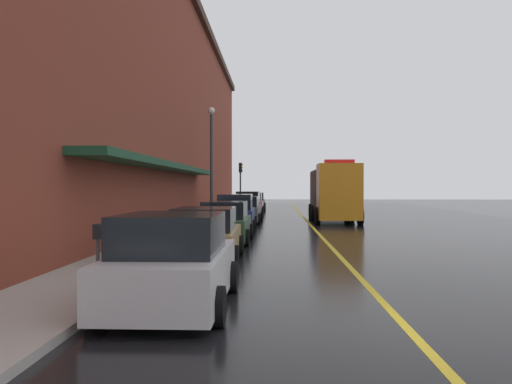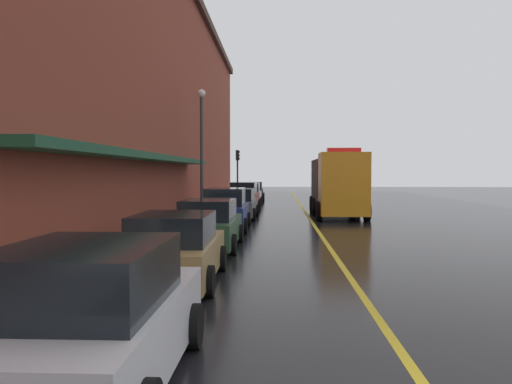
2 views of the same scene
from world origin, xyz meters
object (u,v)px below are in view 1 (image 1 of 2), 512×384
(parked_car_5, at_px, (249,205))
(parked_car_6, at_px, (251,204))
(parked_car_7, at_px, (255,202))
(utility_truck, at_px, (333,193))
(parked_car_0, at_px, (173,263))
(parking_meter_1, at_px, (218,206))
(parked_car_4, at_px, (244,210))
(parked_car_1, at_px, (206,236))
(parking_meter_0, at_px, (98,246))
(parked_car_2, at_px, (225,223))
(traffic_light_near, at_px, (240,176))
(parked_car_3, at_px, (236,214))
(street_lamp_left, at_px, (211,151))

(parked_car_5, bearing_deg, parked_car_6, 2.47)
(parked_car_7, distance_m, utility_truck, 16.42)
(parked_car_0, bearing_deg, parking_meter_1, 4.15)
(parked_car_4, xyz_separation_m, parking_meter_1, (-1.46, -1.10, 0.30))
(parked_car_1, xyz_separation_m, parking_meter_0, (-1.32, -5.27, 0.31))
(utility_truck, bearing_deg, parked_car_4, -73.63)
(parking_meter_0, bearing_deg, utility_truck, 73.04)
(parked_car_2, relative_size, parked_car_7, 0.94)
(parking_meter_1, distance_m, traffic_light_near, 18.90)
(parked_car_0, xyz_separation_m, parked_car_2, (-0.09, 10.79, -0.04))
(parked_car_3, height_order, parked_car_6, parked_car_3)
(parking_meter_1, bearing_deg, utility_truck, 21.01)
(parked_car_2, xyz_separation_m, parked_car_7, (0.03, 27.95, 0.01))
(parked_car_3, xyz_separation_m, street_lamp_left, (-1.99, 6.27, 3.56))
(parking_meter_1, bearing_deg, parking_meter_0, -90.00)
(parked_car_7, bearing_deg, parked_car_4, 179.13)
(parked_car_1, distance_m, street_lamp_left, 17.32)
(parked_car_6, height_order, parking_meter_0, parked_car_6)
(parked_car_7, xyz_separation_m, street_lamp_left, (-2.03, -16.33, 3.63))
(parked_car_4, bearing_deg, utility_truck, -72.77)
(parked_car_0, height_order, traffic_light_near, traffic_light_near)
(parked_car_1, height_order, parked_car_3, parked_car_3)
(street_lamp_left, bearing_deg, parked_car_3, -72.41)
(parked_car_2, relative_size, traffic_light_near, 1.03)
(parking_meter_0, bearing_deg, parked_car_3, 84.99)
(parked_car_7, distance_m, parking_meter_0, 38.45)
(parked_car_0, relative_size, parked_car_7, 0.89)
(parked_car_7, bearing_deg, parked_car_5, 179.16)
(parked_car_6, xyz_separation_m, traffic_light_near, (-1.35, 6.70, 2.37))
(parked_car_1, bearing_deg, parking_meter_1, 4.21)
(parking_meter_1, relative_size, traffic_light_near, 0.31)
(parked_car_5, bearing_deg, street_lamp_left, 159.26)
(utility_truck, bearing_deg, parking_meter_1, -68.60)
(parked_car_2, height_order, utility_truck, utility_truck)
(parked_car_6, bearing_deg, parked_car_1, -179.94)
(parked_car_1, xyz_separation_m, parked_car_2, (0.07, 5.20, 0.01))
(parked_car_1, relative_size, parking_meter_1, 3.29)
(parked_car_0, relative_size, parked_car_3, 0.90)
(parked_car_1, bearing_deg, street_lamp_left, 5.71)
(parked_car_7, xyz_separation_m, utility_truck, (5.60, -15.40, 1.00))
(street_lamp_left, relative_size, traffic_light_near, 1.61)
(parked_car_3, height_order, parked_car_5, parked_car_5)
(parked_car_4, xyz_separation_m, parked_car_5, (-0.01, 5.54, 0.09))
(parked_car_1, bearing_deg, parked_car_2, -1.61)
(parked_car_2, bearing_deg, parked_car_7, 0.36)
(parked_car_2, xyz_separation_m, parking_meter_1, (-1.39, 9.86, 0.30))
(utility_truck, distance_m, parking_meter_1, 7.56)
(traffic_light_near, bearing_deg, parking_meter_0, -90.09)
(parking_meter_1, xyz_separation_m, street_lamp_left, (-0.60, 1.77, 3.34))
(parked_car_0, relative_size, traffic_light_near, 0.98)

